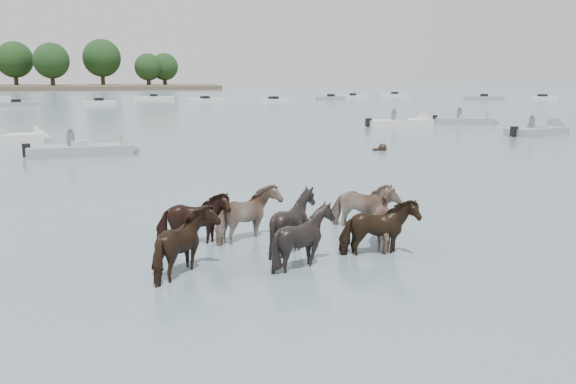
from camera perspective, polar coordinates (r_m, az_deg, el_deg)
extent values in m
plane|color=slate|center=(11.73, 9.68, -8.13)|extent=(400.00, 400.00, 0.00)
imported|color=black|center=(13.96, -8.78, -2.80)|extent=(1.65, 0.77, 1.39)
imported|color=gray|center=(14.15, -3.53, -2.40)|extent=(1.75, 1.84, 1.44)
imported|color=black|center=(13.31, 0.50, -3.05)|extent=(1.47, 1.33, 1.52)
imported|color=#9F816C|center=(15.33, 6.80, -1.51)|extent=(1.78, 1.53, 1.39)
imported|color=black|center=(11.88, -9.24, -5.11)|extent=(1.39, 1.57, 1.45)
imported|color=black|center=(12.26, 1.52, -4.51)|extent=(1.51, 1.40, 1.43)
imported|color=black|center=(13.17, 8.40, -3.62)|extent=(1.67, 0.81, 1.39)
imported|color=#87735C|center=(13.98, 9.60, -2.81)|extent=(1.40, 1.56, 1.39)
sphere|color=black|center=(31.33, 8.76, 4.06)|extent=(0.44, 0.44, 0.44)
cube|color=black|center=(31.25, 8.33, 3.87)|extent=(0.50, 0.22, 0.18)
cone|color=silver|center=(37.67, -21.75, 4.68)|extent=(1.22, 1.75, 1.60)
cube|color=gray|center=(30.57, -18.69, 3.60)|extent=(4.85, 2.21, 0.55)
cone|color=gray|center=(30.68, -14.32, 3.86)|extent=(1.11, 1.71, 1.60)
cube|color=#99ADB7|center=(30.53, -18.73, 4.25)|extent=(0.94, 1.22, 0.35)
cube|color=black|center=(30.63, -23.09, 3.59)|extent=(0.39, 0.39, 0.60)
cylinder|color=#595966|center=(30.57, -19.50, 4.58)|extent=(0.36, 0.36, 0.70)
sphere|color=#595966|center=(30.52, -19.55, 5.42)|extent=(0.24, 0.24, 0.24)
cube|color=silver|center=(46.18, 10.25, 6.29)|extent=(5.40, 2.63, 0.55)
cone|color=silver|center=(47.66, 12.86, 6.33)|extent=(1.21, 1.75, 1.60)
cube|color=#99ADB7|center=(46.16, 10.26, 6.73)|extent=(1.01, 1.26, 0.35)
cube|color=black|center=(44.80, 7.47, 6.43)|extent=(0.41, 0.41, 0.60)
cylinder|color=#595966|center=(46.00, 9.81, 6.98)|extent=(0.36, 0.36, 0.70)
sphere|color=#595966|center=(45.97, 9.82, 7.54)|extent=(0.24, 0.24, 0.24)
cube|color=gray|center=(41.65, 22.09, 5.18)|extent=(4.64, 3.01, 0.55)
cone|color=gray|center=(43.43, 23.80, 5.26)|extent=(1.40, 1.81, 1.60)
cube|color=#99ADB7|center=(41.62, 22.13, 5.66)|extent=(1.14, 1.33, 0.35)
cube|color=black|center=(39.90, 20.25, 5.30)|extent=(0.45, 0.45, 0.60)
cylinder|color=#595966|center=(41.39, 21.68, 5.94)|extent=(0.36, 0.36, 0.70)
sphere|color=#595966|center=(41.36, 21.73, 6.56)|extent=(0.24, 0.24, 0.24)
cube|color=gray|center=(49.30, 16.00, 6.33)|extent=(4.62, 3.00, 0.55)
cone|color=gray|center=(49.63, 18.49, 6.22)|extent=(1.40, 1.81, 1.60)
cube|color=#99ADB7|center=(49.28, 16.02, 6.74)|extent=(1.14, 1.33, 0.35)
cube|color=black|center=(49.06, 13.48, 6.61)|extent=(0.45, 0.45, 0.60)
cylinder|color=#595966|center=(49.08, 15.61, 6.98)|extent=(0.36, 0.36, 0.70)
sphere|color=#595966|center=(49.06, 15.64, 7.50)|extent=(0.24, 0.24, 0.24)
cube|color=gray|center=(79.18, -23.92, 7.42)|extent=(4.71, 2.90, 0.60)
cube|color=black|center=(79.16, -23.94, 7.69)|extent=(1.28, 1.28, 0.50)
cube|color=silver|center=(79.99, -17.15, 7.89)|extent=(4.31, 2.68, 0.60)
cube|color=black|center=(79.98, -17.16, 8.16)|extent=(1.26, 1.26, 0.50)
cube|color=silver|center=(92.86, -12.30, 8.48)|extent=(5.93, 2.07, 0.60)
cube|color=black|center=(92.85, -12.31, 8.72)|extent=(1.09, 1.09, 0.50)
cube|color=silver|center=(83.49, -7.71, 8.38)|extent=(5.69, 3.03, 0.60)
cube|color=black|center=(83.48, -7.71, 8.64)|extent=(1.25, 1.25, 0.50)
cube|color=silver|center=(81.66, -1.35, 8.42)|extent=(4.27, 2.95, 0.60)
cube|color=black|center=(81.64, -1.35, 8.69)|extent=(1.31, 1.31, 0.50)
cube|color=gray|center=(90.84, 3.99, 8.65)|extent=(4.26, 1.80, 0.60)
cube|color=black|center=(90.83, 3.99, 8.89)|extent=(1.07, 1.07, 0.50)
cube|color=silver|center=(94.92, 6.04, 8.72)|extent=(5.01, 3.03, 0.60)
cube|color=black|center=(94.91, 6.04, 8.95)|extent=(1.28, 1.28, 0.50)
cube|color=silver|center=(103.24, 9.86, 8.79)|extent=(5.13, 2.01, 0.60)
cube|color=black|center=(103.23, 9.86, 9.00)|extent=(1.10, 1.10, 0.50)
cube|color=gray|center=(95.84, 17.71, 8.29)|extent=(5.80, 3.19, 0.60)
cube|color=black|center=(95.83, 17.73, 8.51)|extent=(1.26, 1.26, 0.50)
cube|color=silver|center=(97.78, 22.52, 8.02)|extent=(4.37, 1.64, 0.60)
cube|color=black|center=(97.77, 22.53, 8.24)|extent=(1.03, 1.03, 0.50)
cylinder|color=#382619|center=(166.25, -23.90, 9.39)|extent=(1.00, 1.00, 3.94)
sphere|color=black|center=(166.27, -24.04, 11.16)|extent=(8.76, 8.76, 8.76)
cylinder|color=#382619|center=(157.95, -20.98, 9.53)|extent=(1.00, 1.00, 3.75)
sphere|color=black|center=(157.97, -21.10, 11.30)|extent=(8.34, 8.34, 8.34)
cylinder|color=#382619|center=(163.96, -16.79, 9.89)|extent=(1.00, 1.00, 4.22)
sphere|color=black|center=(163.99, -16.90, 11.81)|extent=(9.37, 9.37, 9.37)
cylinder|color=#382619|center=(157.68, -12.79, 9.83)|extent=(1.00, 1.00, 2.97)
sphere|color=black|center=(157.67, -12.85, 11.24)|extent=(6.61, 6.61, 6.61)
cylinder|color=#382619|center=(159.53, -11.34, 9.91)|extent=(1.00, 1.00, 3.02)
sphere|color=black|center=(159.52, -11.39, 11.32)|extent=(6.71, 6.71, 6.71)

